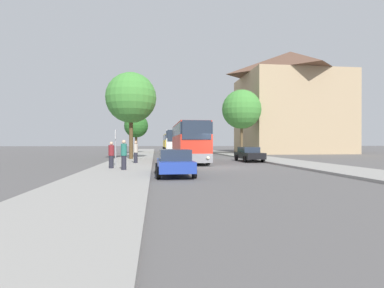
{
  "coord_description": "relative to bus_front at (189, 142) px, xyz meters",
  "views": [
    {
      "loc": [
        -4.76,
        -21.58,
        1.78
      ],
      "look_at": [
        -0.7,
        11.41,
        1.66
      ],
      "focal_mm": 28.0,
      "sensor_mm": 36.0,
      "label": 1
    }
  ],
  "objects": [
    {
      "name": "tree_left_far",
      "position": [
        -5.55,
        3.77,
        4.54
      ],
      "size": [
        5.17,
        5.17,
        8.86
      ],
      "color": "#513D23",
      "rests_on": "sidewalk_left"
    },
    {
      "name": "building_right_background",
      "position": [
        20.84,
        23.27,
        7.17
      ],
      "size": [
        16.7,
        14.59,
        18.07
      ],
      "color": "tan",
      "rests_on": "ground_plane"
    },
    {
      "name": "sidewalk_left",
      "position": [
        -5.32,
        -5.87,
        -1.79
      ],
      "size": [
        4.0,
        120.0,
        0.15
      ],
      "primitive_type": "cube",
      "color": "gray",
      "rests_on": "ground_plane"
    },
    {
      "name": "parked_car_left_curb",
      "position": [
        -2.06,
        -11.32,
        -1.12
      ],
      "size": [
        2.05,
        4.44,
        1.43
      ],
      "rotation": [
        0.0,
        0.0,
        0.02
      ],
      "color": "#233D9E",
      "rests_on": "ground_plane"
    },
    {
      "name": "pedestrian_waiting_near",
      "position": [
        -4.97,
        -8.97,
        -0.79
      ],
      "size": [
        0.36,
        0.36,
        1.82
      ],
      "rotation": [
        0.0,
        0.0,
        3.09
      ],
      "color": "#23232D",
      "rests_on": "sidewalk_left"
    },
    {
      "name": "sidewalk_right",
      "position": [
        8.68,
        -5.87,
        -1.79
      ],
      "size": [
        4.0,
        120.0,
        0.15
      ],
      "primitive_type": "cube",
      "color": "gray",
      "rests_on": "ground_plane"
    },
    {
      "name": "bus_middle",
      "position": [
        -0.26,
        15.94,
        -0.02
      ],
      "size": [
        3.07,
        12.18,
        3.46
      ],
      "rotation": [
        0.0,
        0.0,
        -0.03
      ],
      "color": "#238942",
      "rests_on": "ground_plane"
    },
    {
      "name": "pedestrian_waiting_far",
      "position": [
        -5.9,
        -7.69,
        -0.85
      ],
      "size": [
        0.36,
        0.36,
        1.71
      ],
      "rotation": [
        0.0,
        0.0,
        4.78
      ],
      "color": "#23232D",
      "rests_on": "sidewalk_left"
    },
    {
      "name": "bus_rear",
      "position": [
        -0.07,
        30.89,
        -0.04
      ],
      "size": [
        2.95,
        11.01,
        3.41
      ],
      "rotation": [
        0.0,
        0.0,
        0.01
      ],
      "color": "#2D2D2D",
      "rests_on": "ground_plane"
    },
    {
      "name": "tree_right_near",
      "position": [
        9.68,
        15.78,
        4.91
      ],
      "size": [
        5.82,
        5.82,
        9.55
      ],
      "color": "brown",
      "rests_on": "sidewalk_right"
    },
    {
      "name": "tree_left_near",
      "position": [
        -6.31,
        24.24,
        2.84
      ],
      "size": [
        4.05,
        4.05,
        6.6
      ],
      "color": "#513D23",
      "rests_on": "sidewalk_left"
    },
    {
      "name": "parked_car_right_near",
      "position": [
        5.85,
        0.35,
        -1.14
      ],
      "size": [
        1.94,
        4.56,
        1.39
      ],
      "rotation": [
        0.0,
        0.0,
        3.15
      ],
      "color": "black",
      "rests_on": "ground_plane"
    },
    {
      "name": "bus_front",
      "position": [
        0.0,
        0.0,
        0.0
      ],
      "size": [
        2.76,
        10.88,
        3.5
      ],
      "rotation": [
        0.0,
        0.0,
        -0.0
      ],
      "color": "gray",
      "rests_on": "ground_plane"
    },
    {
      "name": "ground_plane",
      "position": [
        1.68,
        -5.87,
        -1.87
      ],
      "size": [
        300.0,
        300.0,
        0.0
      ],
      "primitive_type": "plane",
      "color": "#565454",
      "rests_on": "ground"
    },
    {
      "name": "pedestrian_walking_back",
      "position": [
        -4.67,
        -2.71,
        -0.81
      ],
      "size": [
        0.36,
        0.36,
        1.79
      ],
      "rotation": [
        0.0,
        0.0,
        5.66
      ],
      "color": "#23232D",
      "rests_on": "sidewalk_left"
    },
    {
      "name": "bus_stop_sign",
      "position": [
        -5.81,
        -6.21,
        -0.13
      ],
      "size": [
        0.08,
        0.45,
        2.57
      ],
      "color": "gray",
      "rests_on": "sidewalk_left"
    }
  ]
}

